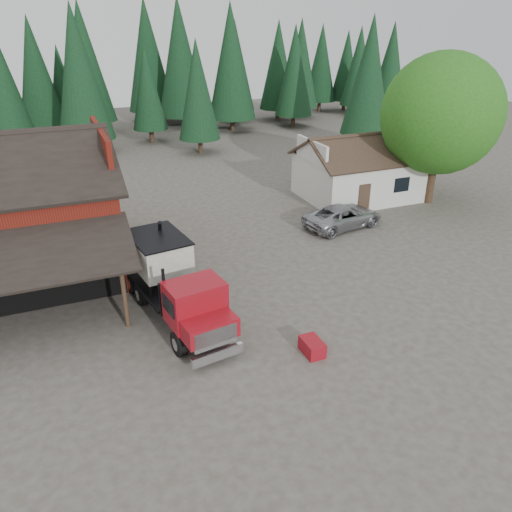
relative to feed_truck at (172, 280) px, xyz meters
name	(u,v)px	position (x,y,z in m)	size (l,w,h in m)	color
ground	(266,323)	(3.50, -2.21, -1.79)	(120.00, 120.00, 0.00)	#4B443B
farmhouse	(359,175)	(16.50, 10.78, -0.12)	(8.60, 6.42, 4.65)	silver
deciduous_tree	(441,118)	(20.51, 7.76, 4.12)	(8.00, 8.00, 10.20)	#382619
conifer_backdrop	(120,133)	(3.50, 39.79, -1.79)	(76.00, 16.00, 16.00)	black
near_pine_b	(198,90)	(9.50, 27.79, 4.10)	(3.96, 3.96, 10.40)	#382619
near_pine_c	(369,76)	(25.50, 23.79, 5.11)	(4.84, 4.84, 12.40)	#382619
near_pine_d	(79,73)	(-0.50, 31.79, 5.61)	(5.28, 5.28, 13.40)	#382619
feed_truck	(172,280)	(0.00, 0.00, 0.00)	(3.47, 8.71, 3.82)	black
silver_car	(343,216)	(12.35, 6.06, -1.06)	(2.40, 5.21, 1.45)	#9FA2A7
equip_box	(312,347)	(4.34, -4.84, -1.49)	(0.70, 1.10, 0.60)	maroon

